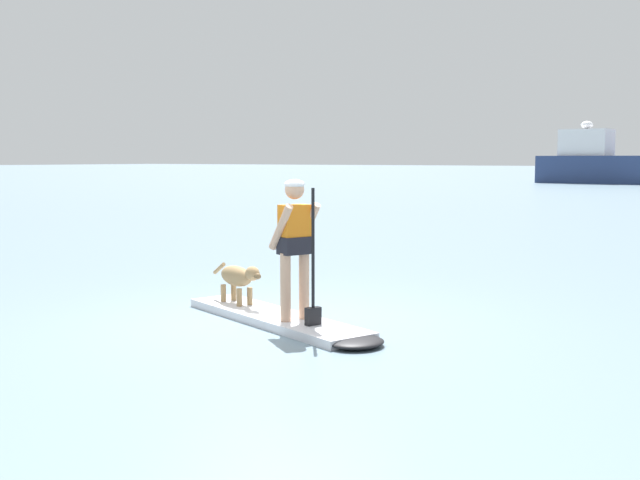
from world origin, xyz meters
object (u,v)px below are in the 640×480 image
paddleboard (286,321)px  person_paddler (296,240)px  dog (238,277)px  moored_boat_far_starboard (592,163)px

paddleboard → person_paddler: size_ratio=2.06×
paddleboard → dog: 1.13m
dog → moored_boat_far_starboard: size_ratio=0.13×
paddleboard → dog: bearing=159.5°
paddleboard → person_paddler: person_paddler is taller
moored_boat_far_starboard → person_paddler: bearing=-79.7°
paddleboard → person_paddler: bearing=-20.5°
paddleboard → moored_boat_far_starboard: size_ratio=0.39×
moored_boat_far_starboard → paddleboard: bearing=-79.9°
paddleboard → moored_boat_far_starboard: moored_boat_far_starboard is taller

